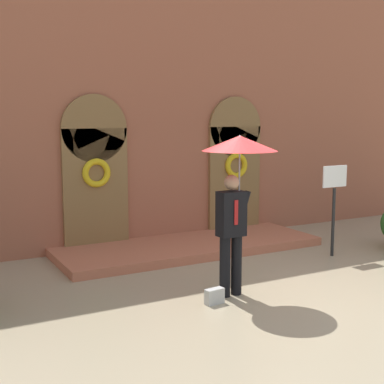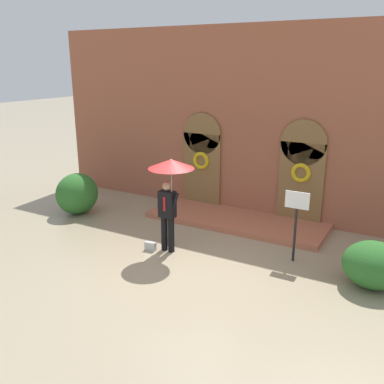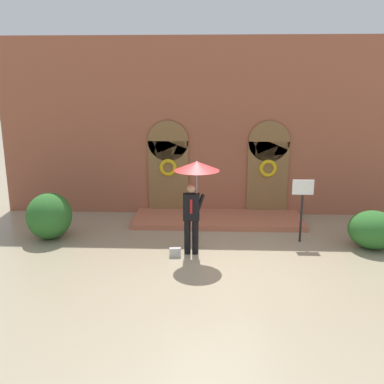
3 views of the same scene
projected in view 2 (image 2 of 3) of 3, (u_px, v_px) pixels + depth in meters
name	position (u px, v px, depth m)	size (l,w,h in m)	color
ground_plane	(183.00, 264.00, 10.05)	(80.00, 80.00, 0.00)	tan
building_facade	(253.00, 127.00, 12.73)	(14.00, 2.30, 5.60)	#9E563D
person_with_umbrella	(170.00, 178.00, 10.15)	(1.10, 1.10, 2.36)	black
handbag	(150.00, 246.00, 10.74)	(0.28, 0.12, 0.22)	#B7B7B2
sign_post	(296.00, 215.00, 9.86)	(0.56, 0.06, 1.72)	black
shrub_left	(77.00, 194.00, 13.25)	(1.21, 1.37, 1.27)	#2D6B28
shrub_right	(374.00, 265.00, 8.91)	(1.28, 1.23, 0.98)	#2D6B28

